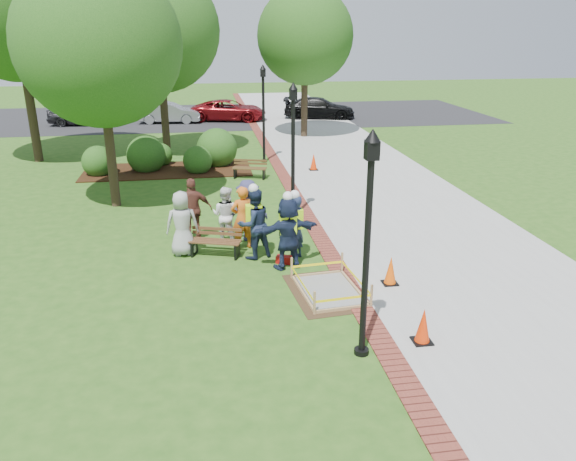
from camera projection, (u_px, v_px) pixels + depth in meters
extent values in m
plane|color=#285116|center=(275.00, 289.00, 13.22)|extent=(100.00, 100.00, 0.00)
cube|color=#9E9E99|center=(362.00, 175.00, 23.21)|extent=(6.00, 60.00, 0.02)
cube|color=maroon|center=(285.00, 178.00, 22.74)|extent=(0.50, 60.00, 0.03)
cube|color=#381E0F|center=(168.00, 170.00, 23.90)|extent=(7.00, 3.00, 0.05)
cube|color=black|center=(222.00, 116.00, 38.25)|extent=(36.00, 12.00, 0.01)
cube|color=#47331E|center=(329.00, 292.00, 13.05)|extent=(1.92, 2.46, 0.01)
cube|color=gray|center=(329.00, 291.00, 13.05)|extent=(1.37, 1.91, 0.04)
cube|color=tan|center=(329.00, 290.00, 13.04)|extent=(1.50, 2.04, 0.08)
cube|color=tan|center=(329.00, 281.00, 12.96)|extent=(1.53, 2.07, 0.55)
cube|color=yellow|center=(329.00, 280.00, 12.95)|extent=(1.48, 2.02, 0.06)
cube|color=brown|center=(215.00, 241.00, 14.95)|extent=(1.43, 0.81, 0.04)
cube|color=brown|center=(217.00, 231.00, 15.08)|extent=(1.32, 0.46, 0.22)
cube|color=black|center=(215.00, 249.00, 15.03)|extent=(1.33, 0.82, 0.40)
cube|color=#543E1C|center=(250.00, 168.00, 22.58)|extent=(1.42, 0.77, 0.04)
cube|color=#543E1C|center=(250.00, 162.00, 22.71)|extent=(1.32, 0.42, 0.22)
cube|color=black|center=(250.00, 173.00, 22.66)|extent=(1.31, 0.79, 0.40)
cube|color=black|center=(422.00, 341.00, 10.97)|extent=(0.38, 0.38, 0.05)
cone|color=red|center=(423.00, 325.00, 10.84)|extent=(0.30, 0.30, 0.69)
cube|color=black|center=(390.00, 283.00, 13.44)|extent=(0.36, 0.36, 0.05)
cone|color=#F05207|center=(391.00, 270.00, 13.31)|extent=(0.29, 0.29, 0.67)
cube|color=black|center=(313.00, 170.00, 23.97)|extent=(0.37, 0.37, 0.05)
cone|color=#F03407|center=(314.00, 161.00, 23.84)|extent=(0.29, 0.29, 0.68)
cube|color=#9D0E0C|center=(284.00, 260.00, 14.61)|extent=(0.44, 0.35, 0.19)
cylinder|color=black|center=(366.00, 261.00, 9.96)|extent=(0.12, 0.12, 3.80)
cube|color=black|center=(372.00, 150.00, 9.27)|extent=(0.22, 0.22, 0.32)
cone|color=black|center=(373.00, 135.00, 9.18)|extent=(0.28, 0.28, 0.22)
cylinder|color=black|center=(361.00, 351.00, 10.60)|extent=(0.28, 0.28, 0.10)
cylinder|color=black|center=(293.00, 160.00, 17.38)|extent=(0.12, 0.12, 3.80)
cube|color=black|center=(293.00, 94.00, 16.69)|extent=(0.22, 0.22, 0.32)
cone|color=black|center=(293.00, 86.00, 16.60)|extent=(0.28, 0.28, 0.22)
cylinder|color=black|center=(293.00, 217.00, 18.02)|extent=(0.28, 0.28, 0.10)
cylinder|color=black|center=(264.00, 120.00, 24.80)|extent=(0.12, 0.12, 3.80)
cube|color=black|center=(263.00, 73.00, 24.11)|extent=(0.22, 0.22, 0.32)
cone|color=black|center=(263.00, 67.00, 24.02)|extent=(0.28, 0.28, 0.22)
cylinder|color=black|center=(264.00, 161.00, 25.44)|extent=(0.28, 0.28, 0.10)
cylinder|color=#3D2D1E|center=(110.00, 143.00, 18.56)|extent=(0.31, 0.31, 4.35)
sphere|color=#184513|center=(99.00, 44.00, 17.49)|extent=(5.18, 5.18, 5.18)
cylinder|color=#3D2D1E|center=(164.00, 106.00, 26.02)|extent=(0.35, 0.35, 4.64)
sphere|color=#184513|center=(158.00, 30.00, 24.88)|extent=(5.45, 5.45, 5.45)
cylinder|color=#3D2D1E|center=(304.00, 96.00, 30.51)|extent=(0.35, 0.35, 4.37)
sphere|color=#184513|center=(305.00, 36.00, 29.43)|extent=(5.07, 5.07, 5.07)
cylinder|color=#3D2D1E|center=(29.00, 97.00, 24.60)|extent=(0.39, 0.39, 5.70)
sphere|color=#184513|center=(100.00, 175.00, 23.22)|extent=(1.32, 1.32, 1.32)
sphere|color=#184513|center=(147.00, 171.00, 23.88)|extent=(1.62, 1.62, 1.62)
sphere|color=#184513|center=(198.00, 173.00, 23.60)|extent=(1.22, 1.22, 1.22)
sphere|color=#184513|center=(218.00, 165.00, 24.82)|extent=(1.77, 1.77, 1.77)
sphere|color=#184513|center=(161.00, 165.00, 24.88)|extent=(1.05, 1.05, 1.05)
imported|color=#9F9F9F|center=(182.00, 224.00, 14.89)|extent=(0.58, 0.39, 1.76)
imported|color=orange|center=(242.00, 218.00, 15.31)|extent=(0.64, 0.50, 1.78)
imported|color=white|center=(226.00, 215.00, 15.77)|extent=(0.62, 0.54, 1.63)
imported|color=brown|center=(193.00, 210.00, 15.93)|extent=(0.61, 0.41, 1.82)
imported|color=#323258|center=(248.00, 210.00, 15.97)|extent=(0.59, 0.41, 1.77)
imported|color=#18243E|center=(288.00, 233.00, 14.06)|extent=(0.67, 0.51, 1.87)
cube|color=#B5F314|center=(288.00, 223.00, 13.97)|extent=(0.42, 0.26, 0.52)
sphere|color=white|center=(288.00, 196.00, 13.73)|extent=(0.25, 0.25, 0.25)
imported|color=#1A2F45|center=(295.00, 228.00, 14.66)|extent=(0.65, 0.62, 1.73)
cube|color=#B5F314|center=(295.00, 219.00, 14.58)|extent=(0.42, 0.26, 0.52)
sphere|color=white|center=(295.00, 195.00, 14.36)|extent=(0.25, 0.25, 0.25)
imported|color=#17203D|center=(254.00, 224.00, 14.68)|extent=(0.70, 0.58, 1.89)
cube|color=#B5F314|center=(254.00, 214.00, 14.58)|extent=(0.42, 0.26, 0.52)
sphere|color=white|center=(253.00, 188.00, 14.34)|extent=(0.25, 0.25, 0.25)
imported|color=#272729|center=(84.00, 125.00, 34.77)|extent=(2.50, 4.80, 1.50)
imported|color=#939497|center=(170.00, 123.00, 35.54)|extent=(2.24, 4.43, 1.39)
imported|color=maroon|center=(229.00, 120.00, 36.43)|extent=(2.84, 4.72, 1.44)
imported|color=black|center=(319.00, 118.00, 37.31)|extent=(2.98, 4.85, 1.47)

